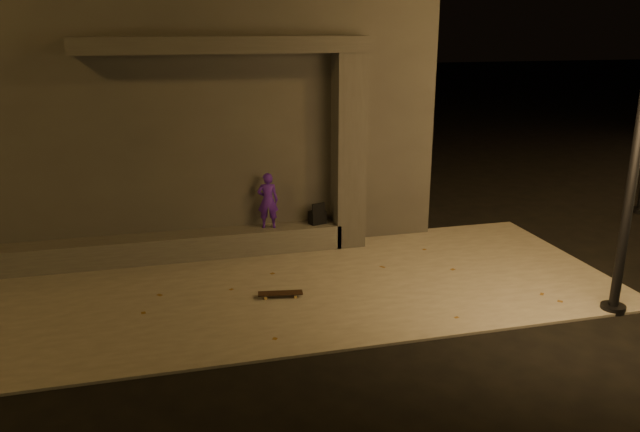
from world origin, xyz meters
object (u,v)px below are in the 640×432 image
object	(u,v)px
column	(348,152)
skateboarder	(268,200)
skateboard	(280,293)
backpack	(317,216)

from	to	relation	value
column	skateboarder	xyz separation A→B (m)	(-1.54, 0.00, -0.83)
column	skateboard	bearing A→B (deg)	-129.05
skateboard	column	bearing A→B (deg)	59.43
column	backpack	distance (m)	1.35
column	skateboard	size ratio (longest dim) A/B	5.07
column	backpack	xyz separation A→B (m)	(-0.60, 0.00, -1.20)
backpack	skateboard	bearing A→B (deg)	-135.45
skateboarder	backpack	size ratio (longest dim) A/B	2.46
column	skateboarder	bearing A→B (deg)	180.00
backpack	skateboarder	bearing A→B (deg)	162.52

